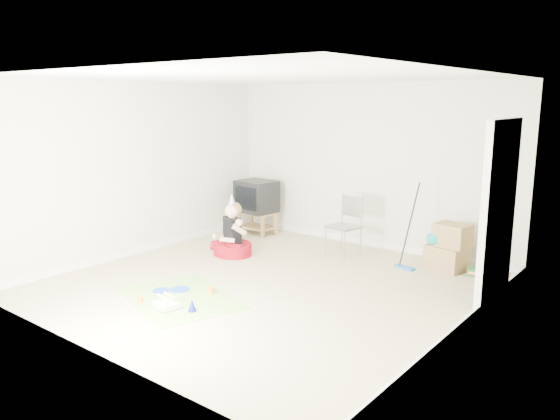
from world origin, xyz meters
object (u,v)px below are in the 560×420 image
Objects in this scene: crt_tv at (257,196)px; seated_woman at (232,241)px; cardboard_boxes at (448,248)px; tv_stand at (257,220)px; birthday_cake at (166,305)px; folding_chair at (343,227)px.

seated_woman reaches higher than crt_tv.
cardboard_boxes is 0.69× the size of seated_woman.
crt_tv is at bearing -179.03° from cardboard_boxes.
birthday_cake is at bearing -65.72° from tv_stand.
folding_chair reaches higher than cardboard_boxes.
cardboard_boxes reaches higher than birthday_cake.
cardboard_boxes is 3.16m from seated_woman.
tv_stand is at bearing 172.02° from folding_chair.
cardboard_boxes is at bearing 0.97° from tv_stand.
crt_tv reaches higher than folding_chair.
crt_tv is 3.48m from cardboard_boxes.
cardboard_boxes is 2.14× the size of birthday_cake.
seated_woman is at bearing -60.29° from crt_tv.
cardboard_boxes is at bearing 60.24° from birthday_cake.
folding_chair is at bearing 81.77° from birthday_cake.
crt_tv is 1.46m from seated_woman.
folding_chair is 0.99× the size of seated_woman.
folding_chair is at bearing -167.53° from cardboard_boxes.
seated_woman is (-2.87, -1.31, -0.11)m from cardboard_boxes.
tv_stand is 1.38m from seated_woman.
seated_woman is (-1.37, -0.98, -0.25)m from folding_chair.
crt_tv is (0.00, 0.00, 0.43)m from tv_stand.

